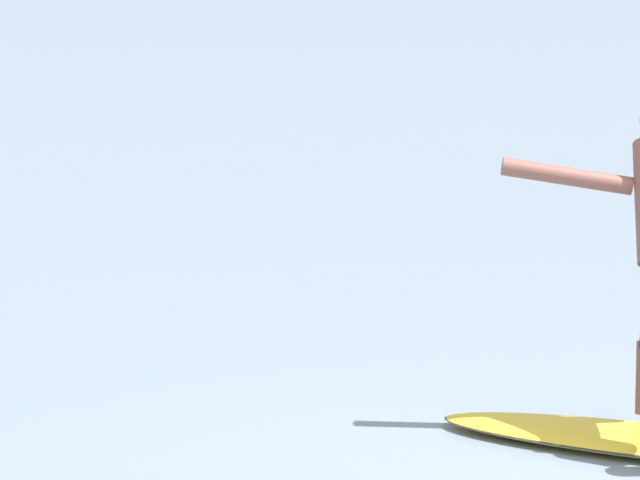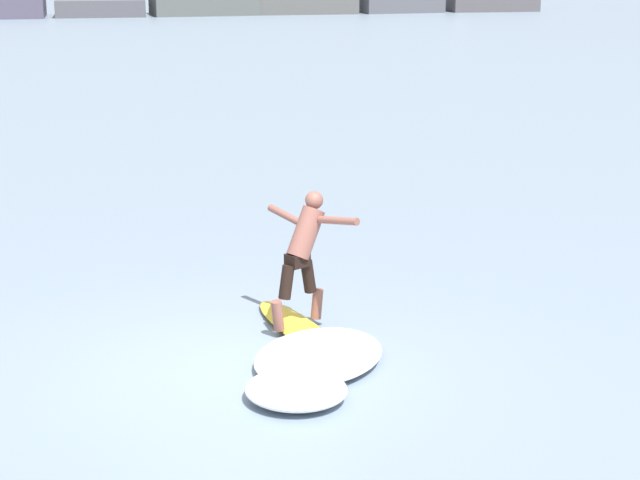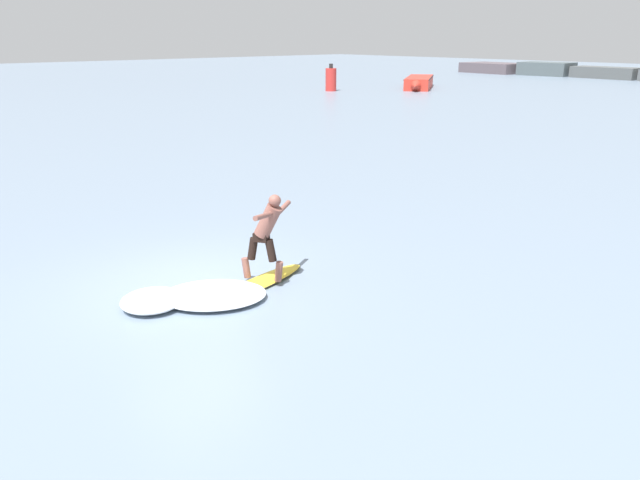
% 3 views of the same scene
% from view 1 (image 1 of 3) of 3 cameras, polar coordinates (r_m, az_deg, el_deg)
% --- Properties ---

